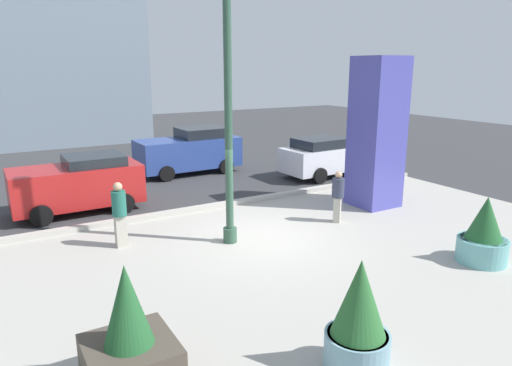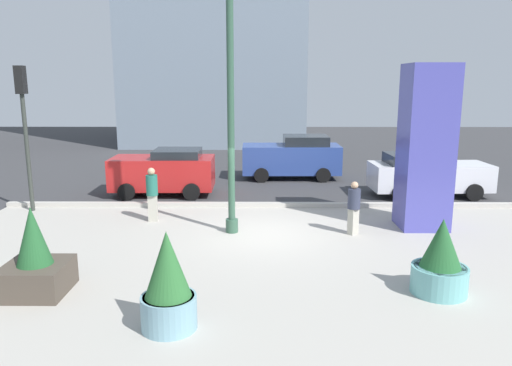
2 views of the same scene
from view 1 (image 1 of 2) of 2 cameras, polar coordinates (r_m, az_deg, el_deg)
ground_plane at (r=16.03m, az=-6.64°, el=-2.32°), size 60.00×60.00×0.00m
plaza_pavement at (r=11.14m, az=6.31°, el=-9.90°), size 18.00×10.00×0.02m
curb_strip at (r=15.24m, az=-5.29°, el=-2.85°), size 18.00×0.24×0.16m
lamp_post at (r=11.55m, az=-3.46°, el=10.31°), size 0.44×0.44×7.68m
art_pillar_blue at (r=15.58m, az=14.65°, el=5.96°), size 1.37×1.37×4.85m
potted_plant_near_right at (r=7.37m, az=12.50°, el=-16.34°), size 1.00×1.00×1.82m
potted_plant_near_left at (r=12.17m, az=26.25°, el=-5.78°), size 1.15×1.15×1.62m
potted_plant_mid_plaza at (r=7.29m, az=-15.34°, el=-18.26°), size 1.27×1.27×1.86m
car_far_lane at (r=15.72m, az=-21.05°, el=-0.05°), size 3.92×2.10×1.78m
car_curb_west at (r=19.87m, az=9.12°, el=3.30°), size 4.50×2.07×1.65m
car_intersection at (r=20.25m, az=-8.17°, el=3.94°), size 4.39×2.10×1.95m
pedestrian_on_sidewalk at (r=12.24m, az=-16.48°, el=-3.37°), size 0.38×0.38×1.72m
pedestrian_by_curb at (r=13.86m, az=10.06°, el=-1.38°), size 0.51×0.51×1.56m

